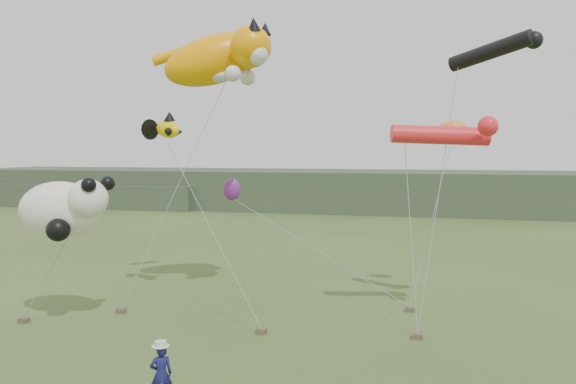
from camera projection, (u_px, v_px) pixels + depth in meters
The scene contains 9 objects.
ground at pixel (210, 383), 14.84m from camera, with size 120.00×120.00×0.00m, color #385123.
headland at pixel (341, 191), 58.71m from camera, with size 90.00×13.00×4.00m.
festival_attendant at pixel (161, 374), 13.57m from camera, with size 0.54×0.35×1.47m, color #14154C.
sandbag_anchors at pixel (244, 321), 19.97m from camera, with size 14.04×4.97×0.17m.
cat_kite at pixel (223, 57), 22.06m from camera, with size 5.60×3.60×3.07m.
fish_kite at pixel (160, 129), 22.50m from camera, with size 2.35×1.53×1.14m.
tube_kites at pixel (468, 100), 19.15m from camera, with size 4.93×2.37×3.79m.
panda_kite at pixel (64, 209), 19.67m from camera, with size 3.58×2.32×2.22m.
misc_kites at pixel (335, 161), 24.39m from camera, with size 10.85×1.90×3.55m.
Camera 1 is at (5.47, -13.51, 6.15)m, focal length 35.00 mm.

